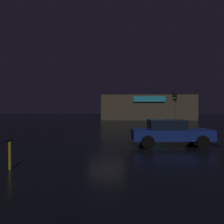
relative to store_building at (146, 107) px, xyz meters
name	(u,v)px	position (x,y,z in m)	size (l,w,h in m)	color
ground_plane	(106,139)	(-5.93, -27.13, -2.20)	(120.00, 120.00, 0.00)	black
store_building	(146,107)	(0.00, 0.00, 0.00)	(16.47, 8.69, 4.40)	brown
traffic_signal_cross_left	(175,102)	(0.38, -20.85, 0.60)	(0.42, 0.42, 3.88)	#595B60
car_near	(170,132)	(-2.05, -29.99, -1.41)	(4.61, 2.10, 1.52)	navy
bollard_kerb_a	(10,156)	(-8.91, -35.36, -1.70)	(0.10, 0.10, 1.00)	gold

